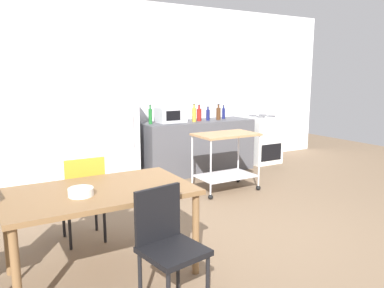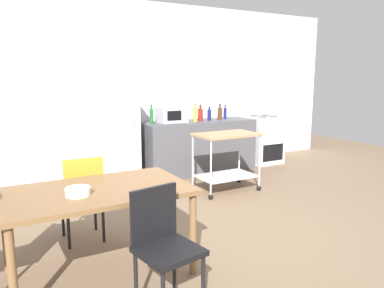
% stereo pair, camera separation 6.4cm
% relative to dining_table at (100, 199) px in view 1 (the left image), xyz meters
% --- Properties ---
extents(ground_plane, '(12.00, 12.00, 0.00)m').
position_rel_dining_table_xyz_m(ground_plane, '(1.58, -0.02, -0.67)').
color(ground_plane, brown).
extents(back_wall, '(8.40, 0.12, 2.90)m').
position_rel_dining_table_xyz_m(back_wall, '(1.58, 3.18, 0.78)').
color(back_wall, white).
rests_on(back_wall, ground_plane).
extents(kitchen_counter, '(2.00, 0.64, 0.90)m').
position_rel_dining_table_xyz_m(kitchen_counter, '(2.48, 2.58, -0.22)').
color(kitchen_counter, '#4C4C51').
rests_on(kitchen_counter, ground_plane).
extents(dining_table, '(1.50, 0.90, 0.75)m').
position_rel_dining_table_xyz_m(dining_table, '(0.00, 0.00, 0.00)').
color(dining_table, brown).
rests_on(dining_table, ground_plane).
extents(chair_black, '(0.46, 0.46, 0.89)m').
position_rel_dining_table_xyz_m(chair_black, '(0.27, -0.72, -0.15)').
color(chair_black, black).
rests_on(chair_black, ground_plane).
extents(chair_mustard, '(0.41, 0.41, 0.89)m').
position_rel_dining_table_xyz_m(chair_mustard, '(0.04, 0.70, -0.15)').
color(chair_mustard, gold).
rests_on(chair_mustard, ground_plane).
extents(stove_oven, '(0.60, 0.61, 0.92)m').
position_rel_dining_table_xyz_m(stove_oven, '(3.93, 2.60, -0.22)').
color(stove_oven, white).
rests_on(stove_oven, ground_plane).
extents(refrigerator, '(0.60, 0.63, 1.55)m').
position_rel_dining_table_xyz_m(refrigerator, '(1.03, 2.68, 0.10)').
color(refrigerator, silver).
rests_on(refrigerator, ground_plane).
extents(kitchen_cart, '(0.91, 0.57, 0.85)m').
position_rel_dining_table_xyz_m(kitchen_cart, '(2.28, 1.44, -0.10)').
color(kitchen_cart, '#A37A51').
rests_on(kitchen_cart, ground_plane).
extents(bottle_soy_sauce, '(0.06, 0.06, 0.31)m').
position_rel_dining_table_xyz_m(bottle_soy_sauce, '(1.61, 2.62, 0.36)').
color(bottle_soy_sauce, '#1E6628').
rests_on(bottle_soy_sauce, kitchen_counter).
extents(microwave, '(0.46, 0.35, 0.26)m').
position_rel_dining_table_xyz_m(microwave, '(2.00, 2.65, 0.36)').
color(microwave, silver).
rests_on(microwave, kitchen_counter).
extents(bottle_vinegar, '(0.07, 0.07, 0.30)m').
position_rel_dining_table_xyz_m(bottle_vinegar, '(2.37, 2.51, 0.36)').
color(bottle_vinegar, gold).
rests_on(bottle_vinegar, kitchen_counter).
extents(bottle_sparkling_water, '(0.08, 0.08, 0.28)m').
position_rel_dining_table_xyz_m(bottle_sparkling_water, '(2.51, 2.57, 0.34)').
color(bottle_sparkling_water, maroon).
rests_on(bottle_sparkling_water, kitchen_counter).
extents(bottle_olive_oil, '(0.07, 0.07, 0.24)m').
position_rel_dining_table_xyz_m(bottle_olive_oil, '(2.68, 2.56, 0.33)').
color(bottle_olive_oil, navy).
rests_on(bottle_olive_oil, kitchen_counter).
extents(bottle_wine, '(0.08, 0.08, 0.28)m').
position_rel_dining_table_xyz_m(bottle_wine, '(2.89, 2.55, 0.34)').
color(bottle_wine, '#4C2D19').
rests_on(bottle_wine, kitchen_counter).
extents(bottle_sesame_oil, '(0.06, 0.06, 0.25)m').
position_rel_dining_table_xyz_m(bottle_sesame_oil, '(3.07, 2.65, 0.33)').
color(bottle_sesame_oil, navy).
rests_on(bottle_sesame_oil, kitchen_counter).
extents(fruit_bowl, '(0.19, 0.19, 0.06)m').
position_rel_dining_table_xyz_m(fruit_bowl, '(-0.17, -0.09, 0.11)').
color(fruit_bowl, white).
rests_on(fruit_bowl, dining_table).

